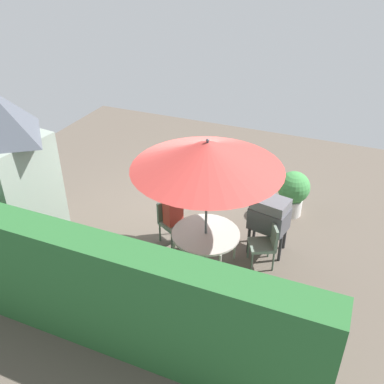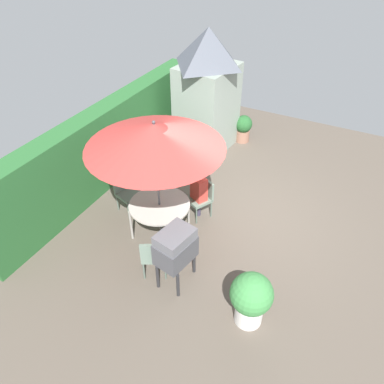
{
  "view_description": "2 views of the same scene",
  "coord_description": "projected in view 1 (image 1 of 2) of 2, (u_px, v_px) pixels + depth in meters",
  "views": [
    {
      "loc": [
        -3.36,
        7.19,
        5.46
      ],
      "look_at": [
        -0.71,
        0.85,
        1.29
      ],
      "focal_mm": 40.15,
      "sensor_mm": 36.0,
      "label": 1
    },
    {
      "loc": [
        -5.97,
        -1.96,
        5.59
      ],
      "look_at": [
        -0.63,
        0.84,
        0.89
      ],
      "focal_mm": 34.68,
      "sensor_mm": 36.0,
      "label": 2
    }
  ],
  "objects": [
    {
      "name": "chair_near_shed",
      "position": [
        171.0,
        219.0,
        8.63
      ],
      "size": [
        0.63,
        0.62,
        0.9
      ],
      "color": "slate",
      "rests_on": "ground"
    },
    {
      "name": "patio_table",
      "position": [
        206.0,
        236.0,
        7.83
      ],
      "size": [
        1.25,
        1.25,
        0.78
      ],
      "color": "#B2ADA3",
      "rests_on": "ground"
    },
    {
      "name": "hedge_backdrop",
      "position": [
        79.0,
        287.0,
        6.35
      ],
      "size": [
        7.38,
        0.53,
        1.93
      ],
      "color": "#28602D",
      "rests_on": "ground"
    },
    {
      "name": "bbq_grill",
      "position": [
        269.0,
        215.0,
        8.17
      ],
      "size": [
        0.78,
        0.63,
        1.2
      ],
      "color": "#47474C",
      "rests_on": "ground"
    },
    {
      "name": "chair_toward_hedge",
      "position": [
        266.0,
        242.0,
        7.99
      ],
      "size": [
        0.62,
        0.62,
        0.9
      ],
      "color": "slate",
      "rests_on": "ground"
    },
    {
      "name": "potted_plant_by_shed",
      "position": [
        20.0,
        196.0,
        9.52
      ],
      "size": [
        0.5,
        0.5,
        0.8
      ],
      "color": "#936651",
      "rests_on": "ground"
    },
    {
      "name": "potted_plant_by_grill",
      "position": [
        293.0,
        191.0,
        9.42
      ],
      "size": [
        0.71,
        0.71,
        1.05
      ],
      "color": "silver",
      "rests_on": "ground"
    },
    {
      "name": "garden_shed",
      "position": [
        5.0,
        170.0,
        7.97
      ],
      "size": [
        1.71,
        1.55,
        3.27
      ],
      "color": "gray",
      "rests_on": "ground"
    },
    {
      "name": "chair_far_side",
      "position": [
        164.0,
        277.0,
        7.18
      ],
      "size": [
        0.57,
        0.58,
        0.9
      ],
      "color": "slate",
      "rests_on": "ground"
    },
    {
      "name": "person_in_red",
      "position": [
        173.0,
        210.0,
        8.44
      ],
      "size": [
        0.37,
        0.41,
        1.26
      ],
      "color": "#CC3D33",
      "rests_on": "ground"
    },
    {
      "name": "patio_umbrella",
      "position": [
        207.0,
        155.0,
        6.98
      ],
      "size": [
        2.57,
        2.57,
        2.65
      ],
      "color": "#4C4C51",
      "rests_on": "ground"
    },
    {
      "name": "ground_plane",
      "position": [
        177.0,
        217.0,
        9.61
      ],
      "size": [
        11.0,
        11.0,
        0.0
      ],
      "primitive_type": "plane",
      "color": "brown"
    }
  ]
}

